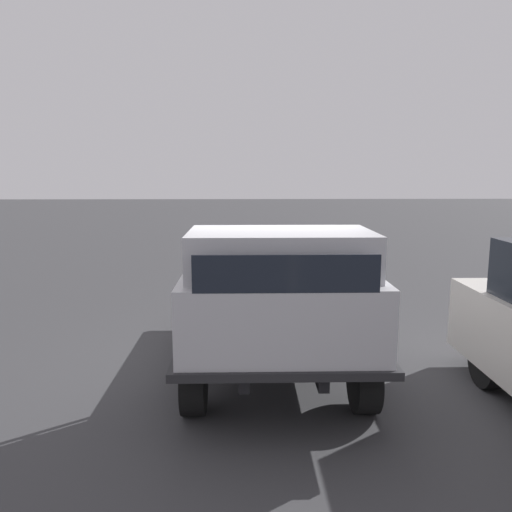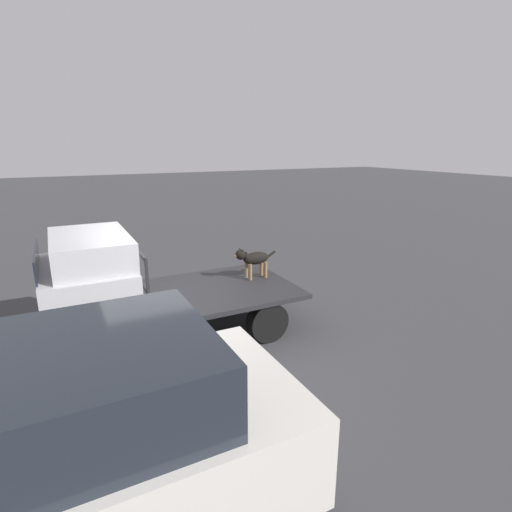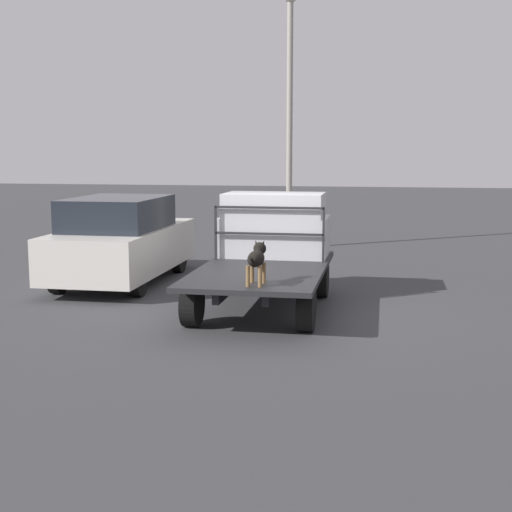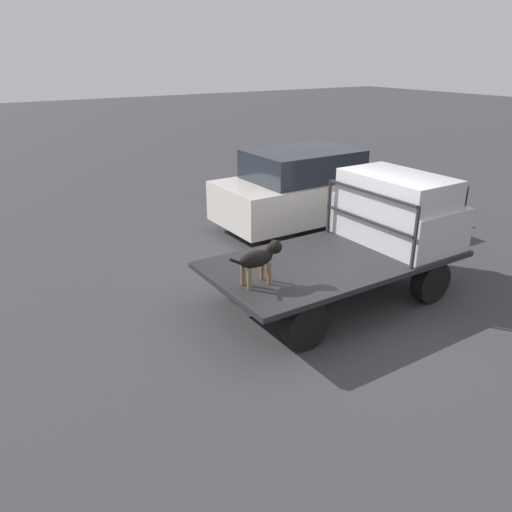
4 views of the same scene
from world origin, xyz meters
name	(u,v)px [view 1 (image 1 of 4)]	position (x,y,z in m)	size (l,w,h in m)	color
ground_plane	(272,365)	(0.00, 0.00, 0.00)	(80.00, 80.00, 0.00)	#38383A
flatbed_truck	(273,324)	(0.00, 0.00, 0.56)	(4.07, 2.07, 0.74)	black
truck_cab	(281,293)	(1.33, 0.00, 1.29)	(1.26, 1.95, 1.15)	#B7B7BC
truck_headboard	(276,271)	(0.65, 0.00, 1.37)	(0.04, 1.95, 0.96)	#232326
dog	(256,259)	(-1.51, -0.18, 1.12)	(0.87, 0.24, 0.62)	brown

